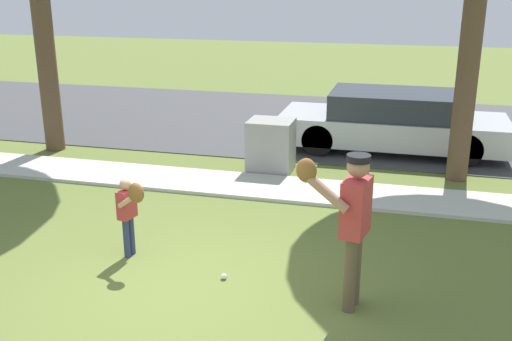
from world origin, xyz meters
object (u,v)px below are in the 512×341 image
utility_cabinet (271,146)px  parked_sedan_silver (392,122)px  person_child (129,207)px  baseball (224,276)px  person_adult (351,215)px

utility_cabinet → parked_sedan_silver: (2.12, 2.00, 0.13)m
person_child → baseball: bearing=-0.6°
baseball → utility_cabinet: utility_cabinet is taller
person_child → baseball: person_child is taller
baseball → utility_cabinet: size_ratio=0.08×
person_adult → person_child: bearing=0.4°
utility_cabinet → person_child: bearing=-102.8°
person_adult → parked_sedan_silver: (0.19, 6.50, -0.47)m
person_adult → baseball: bearing=1.3°
person_adult → person_child: 2.91m
person_adult → person_child: size_ratio=1.60×
person_adult → utility_cabinet: bearing=-56.0°
person_child → baseball: size_ratio=14.84×
person_child → parked_sedan_silver: parked_sedan_silver is taller
person_adult → baseball: 1.86m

